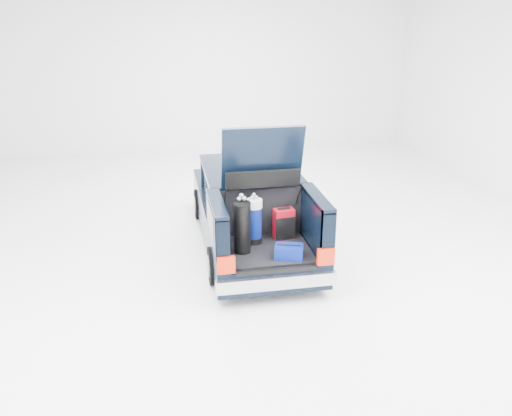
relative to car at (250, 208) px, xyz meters
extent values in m
plane|color=white|center=(0.00, -0.11, -0.67)|extent=(14.00, 14.00, 0.00)
cube|color=black|center=(0.00, 0.54, -0.17)|extent=(1.75, 3.00, 0.70)
cube|color=black|center=(0.00, 2.11, -0.27)|extent=(1.70, 0.30, 0.50)
cube|color=#A7A7AE|center=(0.00, 2.25, -0.34)|extent=(1.72, 0.10, 0.22)
cube|color=black|center=(0.00, 0.04, 0.45)|extent=(1.55, 1.95, 0.54)
cube|color=black|center=(0.00, 0.04, 0.74)|extent=(1.62, 2.05, 0.06)
cube|color=black|center=(0.00, -1.61, -0.32)|extent=(1.75, 1.30, 0.40)
cube|color=black|center=(0.00, -1.59, -0.10)|extent=(1.32, 1.18, 0.05)
cube|color=black|center=(-0.78, -1.61, 0.30)|extent=(0.20, 1.30, 0.85)
cube|color=black|center=(0.78, -1.61, 0.30)|extent=(0.20, 1.30, 0.85)
cube|color=black|center=(-0.78, -1.61, 0.74)|extent=(0.20, 1.30, 0.06)
cube|color=black|center=(0.78, -1.61, 0.74)|extent=(0.20, 1.30, 0.06)
cube|color=black|center=(0.00, -0.99, 0.30)|extent=(1.36, 0.08, 0.84)
cube|color=#A7A7AE|center=(0.00, -2.29, -0.29)|extent=(1.80, 0.12, 0.20)
cube|color=#A01906|center=(-0.74, -2.26, 0.05)|extent=(0.26, 0.07, 0.26)
cube|color=#A01906|center=(0.74, -2.26, 0.05)|extent=(0.26, 0.07, 0.26)
cube|color=black|center=(0.00, -2.25, -0.12)|extent=(1.20, 0.06, 0.06)
cube|color=black|center=(0.00, -1.16, 1.29)|extent=(1.28, 0.33, 1.03)
cube|color=black|center=(0.00, -1.12, 1.43)|extent=(0.95, 0.17, 0.54)
cylinder|color=black|center=(-0.82, 1.34, -0.36)|extent=(0.20, 0.62, 0.62)
cylinder|color=slate|center=(-0.82, 1.34, -0.36)|extent=(0.23, 0.36, 0.36)
cylinder|color=black|center=(0.82, 1.34, -0.36)|extent=(0.20, 0.62, 0.62)
cylinder|color=slate|center=(0.82, 1.34, -0.36)|extent=(0.23, 0.36, 0.36)
cylinder|color=black|center=(-0.82, -1.46, -0.36)|extent=(0.20, 0.62, 0.62)
cylinder|color=slate|center=(-0.82, -1.46, -0.36)|extent=(0.23, 0.36, 0.36)
cylinder|color=black|center=(0.82, -1.46, -0.36)|extent=(0.20, 0.62, 0.62)
cylinder|color=slate|center=(0.82, -1.46, -0.36)|extent=(0.23, 0.36, 0.36)
cube|color=maroon|center=(0.34, -1.23, 0.18)|extent=(0.34, 0.23, 0.50)
cube|color=black|center=(0.34, -1.23, 0.44)|extent=(0.21, 0.07, 0.03)
cube|color=black|center=(0.34, -1.33, 0.13)|extent=(0.33, 0.05, 0.38)
cylinder|color=black|center=(-0.41, -1.66, 0.35)|extent=(0.31, 0.39, 0.86)
cube|color=white|center=(-0.41, -1.55, 0.38)|extent=(0.10, 0.04, 0.30)
sphere|color=#99999E|center=(-0.45, -1.64, 0.81)|extent=(0.07, 0.07, 0.07)
sphere|color=#99999E|center=(-0.38, -1.69, 0.83)|extent=(0.07, 0.07, 0.07)
cylinder|color=black|center=(-0.16, -1.32, -0.03)|extent=(0.28, 0.28, 0.10)
cylinder|color=#041163|center=(-0.16, -1.32, 0.28)|extent=(0.26, 0.26, 0.53)
cylinder|color=white|center=(-0.16, -1.32, 0.60)|extent=(0.28, 0.28, 0.13)
sphere|color=#99999E|center=(-0.13, -1.30, 0.69)|extent=(0.06, 0.06, 0.06)
sphere|color=#99999E|center=(-0.16, -1.29, 0.73)|extent=(0.06, 0.06, 0.06)
cube|color=#041163|center=(0.26, -1.96, 0.03)|extent=(0.48, 0.39, 0.20)
cylinder|color=black|center=(0.26, -1.96, 0.14)|extent=(0.35, 0.13, 0.02)
camera|label=1|loc=(-1.57, -9.11, 3.59)|focal=38.00mm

